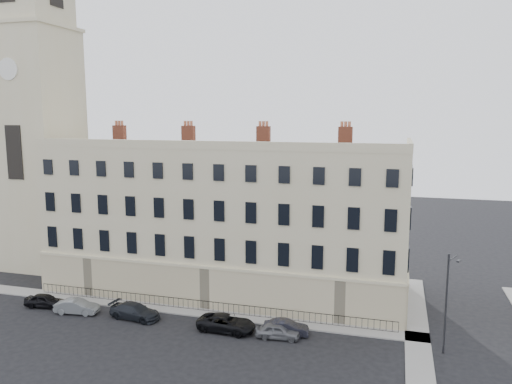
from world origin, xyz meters
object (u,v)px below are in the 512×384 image
car_c (135,311)px  streetlamp (447,299)px  car_d (226,323)px  car_a (45,301)px  car_e (278,331)px  car_f (286,328)px  car_b (77,306)px

car_c → streetlamp: (26.11, 0.50, 3.67)m
car_d → car_c: bearing=90.9°
car_a → streetlamp: streetlamp is taller
streetlamp → car_a: bearing=-156.1°
car_d → car_e: 4.52m
car_d → car_e: car_d is taller
car_f → streetlamp: bearing=-97.1°
streetlamp → car_e: bearing=-153.0°
car_c → car_d: bearing=-84.7°
car_f → car_c: bearing=84.4°
car_d → car_f: 5.04m
car_c → streetlamp: size_ratio=0.60×
car_b → car_c: car_c is taller
car_a → car_f: 23.35m
car_b → car_d: size_ratio=0.81×
car_e → streetlamp: size_ratio=0.46×
car_c → car_d: size_ratio=0.96×
car_b → car_e: (19.02, 0.04, -0.04)m
car_f → car_b: bearing=85.0°
car_d → streetlamp: 17.76m
car_f → car_a: bearing=83.5°
streetlamp → car_c: bearing=-155.7°
car_c → car_d: (8.75, -0.19, 0.00)m
car_c → streetlamp: bearing=-82.4°
car_b → car_d: bearing=-96.8°
car_c → car_e: 13.28m
car_e → car_f: bearing=-36.1°
car_a → car_b: size_ratio=0.95×
car_b → car_f: car_b is taller
car_a → car_f: car_a is taller
car_c → streetlamp: streetlamp is taller
car_d → car_f: size_ratio=1.31×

